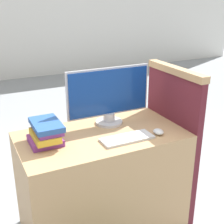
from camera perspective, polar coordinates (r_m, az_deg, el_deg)
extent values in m
cube|color=tan|center=(2.34, -1.81, -12.63)|extent=(1.14, 0.63, 0.77)
cube|color=#5B1E28|center=(2.52, 10.66, -5.72)|extent=(0.05, 0.63, 1.13)
cube|color=tan|center=(2.32, 11.63, 7.42)|extent=(0.07, 0.63, 0.05)
cylinder|color=#B7B7BC|center=(2.33, -0.54, -1.85)|extent=(0.20, 0.20, 0.02)
cylinder|color=#B7B7BC|center=(2.31, -0.55, -0.88)|extent=(0.09, 0.09, 0.06)
cube|color=#B7B7BC|center=(2.25, -0.62, 3.76)|extent=(0.64, 0.01, 0.35)
cube|color=navy|center=(2.25, -0.56, 3.72)|extent=(0.61, 0.02, 0.32)
cube|color=silver|center=(2.08, 2.79, -4.84)|extent=(0.36, 0.14, 0.02)
ellipsoid|color=silver|center=(2.17, 8.48, -3.59)|extent=(0.07, 0.08, 0.04)
cube|color=#7A3384|center=(2.07, -12.09, -5.11)|extent=(0.20, 0.21, 0.04)
cube|color=gold|center=(2.04, -12.14, -4.20)|extent=(0.15, 0.24, 0.04)
cube|color=#7A3384|center=(2.03, -11.75, -3.15)|extent=(0.15, 0.24, 0.03)
cube|color=#285199|center=(2.03, -11.92, -2.26)|extent=(0.17, 0.28, 0.03)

